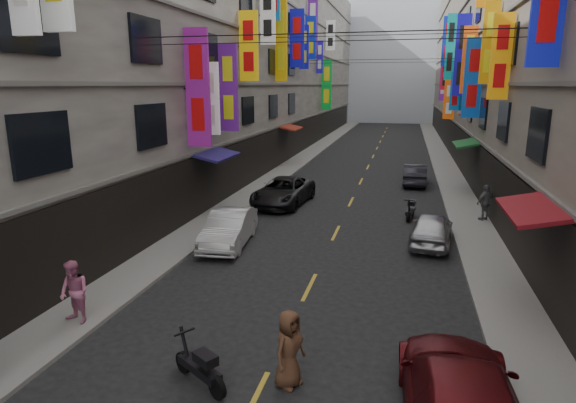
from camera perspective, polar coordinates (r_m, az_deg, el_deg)
The scene contains 19 objects.
sidewalk_left at distance 39.71m, azimuth 0.77°, elevation 4.53°, with size 2.00×90.00×0.12m, color slate.
sidewalk_right at distance 38.88m, azimuth 18.31°, elevation 3.64°, with size 2.00×90.00×0.12m, color slate.
building_row_left at distance 41.08m, azimuth -7.78°, elevation 17.91°, with size 10.14×90.00×19.00m.
building_row_right at distance 39.45m, azimuth 28.46°, elevation 16.64°, with size 10.14×90.00×19.00m.
haze_block at distance 88.39m, azimuth 12.37°, elevation 16.38°, with size 18.00×8.00×22.00m, color silver.
shop_signage at distance 32.09m, azimuth 8.73°, elevation 18.44°, with size 14.00×55.00×11.69m.
street_awnings at distance 22.83m, azimuth 3.43°, elevation 5.16°, with size 13.99×35.20×0.41m.
overhead_cables at distance 26.48m, azimuth 8.09°, elevation 18.81°, with size 14.00×38.04×1.24m.
lane_markings at distance 35.90m, azimuth 9.08°, elevation 3.29°, with size 0.12×80.20×0.01m.
scooter_crossing at distance 11.13m, azimuth -10.37°, elevation -18.75°, with size 1.58×1.08×1.14m.
scooter_far_right at distance 24.14m, azimuth 14.34°, elevation -0.98°, with size 0.59×1.80×1.14m.
car_left_mid at distance 19.66m, azimuth -7.02°, elevation -3.15°, with size 1.51×4.34×1.43m, color silver.
car_left_far at distance 26.13m, azimuth -0.55°, elevation 1.20°, with size 2.41×5.23×1.45m, color black.
car_right_near at distance 9.99m, azimuth 19.82°, elevation -21.34°, with size 2.16×5.32×1.55m, color #5A0F14.
car_right_mid at distance 20.44m, azimuth 16.65°, elevation -3.13°, with size 1.57×3.90×1.33m, color #AFAEB3.
car_right_far at distance 32.45m, azimuth 14.84°, elevation 3.11°, with size 1.43×4.11×1.35m, color #25252D.
pedestrian_lfar at distance 14.22m, azimuth -24.00°, elevation -9.82°, with size 0.84×0.58×1.74m, color #CC6C94.
pedestrian_rfar at distance 24.48m, azimuth 22.36°, elevation -0.11°, with size 1.00×0.57×1.70m, color slate.
pedestrian_crossing at distance 10.77m, azimuth 0.13°, elevation -17.05°, with size 0.85×0.58×1.74m, color #543321.
Camera 1 is at (2.74, 3.78, 6.37)m, focal length 30.00 mm.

